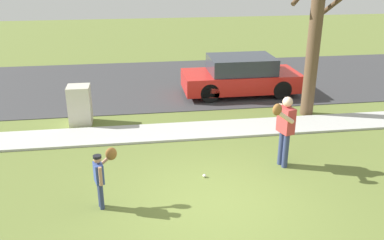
# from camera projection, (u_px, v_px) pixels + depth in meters

# --- Properties ---
(ground_plane) EXTENTS (48.00, 48.00, 0.00)m
(ground_plane) POSITION_uv_depth(u_px,v_px,m) (189.00, 133.00, 11.19)
(ground_plane) COLOR olive
(sidewalk_strip) EXTENTS (36.00, 1.20, 0.06)m
(sidewalk_strip) POSITION_uv_depth(u_px,v_px,m) (188.00, 131.00, 11.27)
(sidewalk_strip) COLOR #B2B2AD
(sidewalk_strip) RESTS_ON ground
(road_surface) EXTENTS (36.00, 6.80, 0.02)m
(road_surface) POSITION_uv_depth(u_px,v_px,m) (171.00, 82.00, 15.88)
(road_surface) COLOR #38383A
(road_surface) RESTS_ON ground
(person_adult) EXTENTS (0.65, 0.74, 1.66)m
(person_adult) POSITION_uv_depth(u_px,v_px,m) (285.00, 125.00, 9.04)
(person_adult) COLOR navy
(person_adult) RESTS_ON ground
(person_child) EXTENTS (0.47, 0.53, 1.14)m
(person_child) POSITION_uv_depth(u_px,v_px,m) (102.00, 172.00, 7.63)
(person_child) COLOR navy
(person_child) RESTS_ON ground
(baseball) EXTENTS (0.07, 0.07, 0.07)m
(baseball) POSITION_uv_depth(u_px,v_px,m) (204.00, 176.00, 8.92)
(baseball) COLOR white
(baseball) RESTS_ON ground
(utility_cabinet) EXTENTS (0.62, 0.61, 1.12)m
(utility_cabinet) POSITION_uv_depth(u_px,v_px,m) (80.00, 105.00, 11.68)
(utility_cabinet) COLOR beige
(utility_cabinet) RESTS_ON ground
(street_tree_near) EXTENTS (1.85, 1.88, 4.99)m
(street_tree_near) POSITION_uv_depth(u_px,v_px,m) (316.00, 27.00, 11.62)
(street_tree_near) COLOR brown
(street_tree_near) RESTS_ON ground
(parked_hatchback_red) EXTENTS (4.00, 1.75, 1.33)m
(parked_hatchback_red) POSITION_uv_depth(u_px,v_px,m) (241.00, 76.00, 14.23)
(parked_hatchback_red) COLOR red
(parked_hatchback_red) RESTS_ON road_surface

